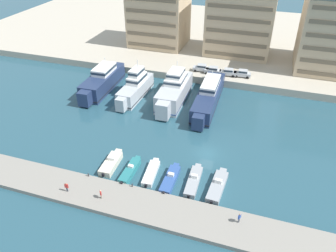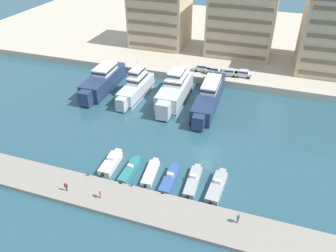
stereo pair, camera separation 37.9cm
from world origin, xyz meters
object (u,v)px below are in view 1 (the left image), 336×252
yacht_navy_far_left (102,81)px  yacht_navy_center_left (209,96)px  car_silver_center_left (242,73)px  pedestrian_mid_deck (101,193)px  yacht_silver_mid_left (174,91)px  car_silver_mid_left (228,72)px  car_silver_left (213,70)px  pedestrian_far_side (66,186)px  pedestrian_near_edge (239,217)px  car_silver_far_left (201,68)px  motorboat_grey_center_right (218,186)px  motorboat_grey_center (194,181)px  motorboat_teal_left (130,171)px  motorboat_cream_far_left (111,163)px  motorboat_white_mid_left (151,173)px  motorboat_blue_center_left (170,179)px  yacht_silver_left (135,87)px

yacht_navy_far_left → yacht_navy_center_left: bearing=1.6°
car_silver_center_left → pedestrian_mid_deck: bearing=-107.2°
yacht_silver_mid_left → car_silver_mid_left: (9.75, 13.26, 0.21)m
car_silver_left → pedestrian_far_side: size_ratio=2.49×
yacht_navy_center_left → pedestrian_far_side: yacht_navy_center_left is taller
car_silver_mid_left → yacht_navy_center_left: bearing=-99.8°
pedestrian_far_side → yacht_silver_mid_left: bearing=78.8°
yacht_silver_mid_left → pedestrian_near_edge: size_ratio=11.11×
yacht_navy_far_left → car_silver_center_left: 33.80m
car_silver_mid_left → car_silver_far_left: bearing=175.8°
motorboat_grey_center_right → yacht_silver_mid_left: bearing=120.9°
motorboat_grey_center → motorboat_teal_left: bearing=-174.3°
car_silver_left → motorboat_grey_center: bearing=-82.7°
car_silver_far_left → yacht_silver_mid_left: bearing=-102.0°
car_silver_left → pedestrian_mid_deck: car_silver_left is taller
yacht_navy_far_left → motorboat_teal_left: (18.31, -25.61, -1.62)m
motorboat_cream_far_left → motorboat_white_mid_left: (7.12, 0.00, -0.16)m
motorboat_white_mid_left → car_silver_mid_left: size_ratio=1.62×
pedestrian_far_side → motorboat_blue_center_left: bearing=28.8°
yacht_silver_mid_left → yacht_navy_center_left: (7.61, 0.91, -0.54)m
car_silver_left → car_silver_center_left: same height
car_silver_mid_left → yacht_navy_far_left: bearing=-154.7°
car_silver_mid_left → car_silver_center_left: 3.46m
yacht_silver_left → car_silver_mid_left: bearing=36.8°
motorboat_grey_center_right → motorboat_blue_center_left: bearing=-174.5°
motorboat_blue_center_left → car_silver_mid_left: car_silver_mid_left is taller
motorboat_teal_left → pedestrian_near_edge: pedestrian_near_edge is taller
pedestrian_near_edge → yacht_navy_center_left: bearing=109.4°
motorboat_white_mid_left → pedestrian_near_edge: size_ratio=4.26×
car_silver_left → pedestrian_mid_deck: size_ratio=2.60×
motorboat_blue_center_left → pedestrian_near_edge: size_ratio=4.50×
motorboat_white_mid_left → motorboat_grey_center_right: motorboat_grey_center_right is taller
motorboat_grey_center_right → car_silver_left: size_ratio=1.90×
motorboat_cream_far_left → pedestrian_far_side: (-3.21, -8.11, 1.11)m
motorboat_blue_center_left → motorboat_grey_center: bearing=12.8°
car_silver_left → car_silver_center_left: (7.18, 0.41, 0.00)m
motorboat_grey_center → pedestrian_mid_deck: size_ratio=4.85×
car_silver_left → pedestrian_far_side: (-12.51, -45.97, -1.08)m
motorboat_white_mid_left → pedestrian_mid_deck: bearing=-122.0°
yacht_navy_far_left → pedestrian_mid_deck: (16.80, -32.61, -0.53)m
pedestrian_far_side → yacht_silver_left: bearing=94.4°
motorboat_grey_center_right → car_silver_center_left: size_ratio=1.90×
car_silver_far_left → car_silver_mid_left: 6.85m
car_silver_left → car_silver_mid_left: bearing=0.6°
yacht_navy_center_left → car_silver_far_left: size_ratio=5.33×
car_silver_mid_left → pedestrian_far_side: (-16.25, -46.01, -1.08)m
yacht_navy_far_left → car_silver_left: bearing=28.6°
car_silver_far_left → car_silver_center_left: 10.27m
yacht_navy_center_left → car_silver_mid_left: (2.14, 12.35, 0.75)m
yacht_navy_far_left → yacht_silver_mid_left: bearing=-0.7°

